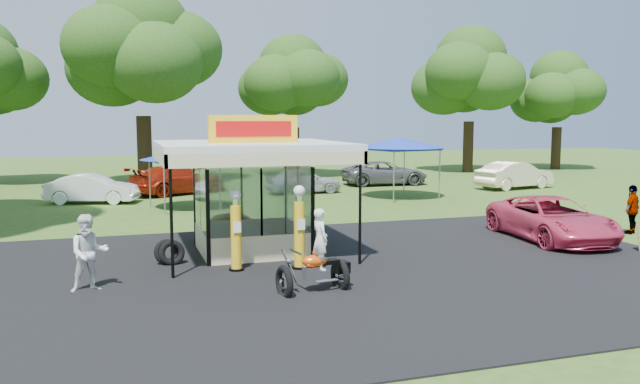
# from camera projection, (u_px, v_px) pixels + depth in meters

# --- Properties ---
(ground) EXTENTS (120.00, 120.00, 0.00)m
(ground) POSITION_uv_depth(u_px,v_px,m) (376.00, 290.00, 14.93)
(ground) COLOR #30541A
(ground) RESTS_ON ground
(asphalt_apron) EXTENTS (20.00, 14.00, 0.04)m
(asphalt_apron) POSITION_uv_depth(u_px,v_px,m) (347.00, 270.00, 16.82)
(asphalt_apron) COLOR black
(asphalt_apron) RESTS_ON ground
(gas_station_kiosk) EXTENTS (5.40, 5.40, 4.18)m
(gas_station_kiosk) POSITION_uv_depth(u_px,v_px,m) (251.00, 195.00, 18.84)
(gas_station_kiosk) COLOR white
(gas_station_kiosk) RESTS_ON ground
(gas_pump_left) EXTENTS (0.42, 0.42, 2.23)m
(gas_pump_left) POSITION_uv_depth(u_px,v_px,m) (236.00, 232.00, 16.57)
(gas_pump_left) COLOR black
(gas_pump_left) RESTS_ON ground
(gas_pump_right) EXTENTS (0.43, 0.43, 2.30)m
(gas_pump_right) POSITION_uv_depth(u_px,v_px,m) (299.00, 229.00, 16.78)
(gas_pump_right) COLOR black
(gas_pump_right) RESTS_ON ground
(motorcycle) EXTENTS (1.80, 1.06, 2.07)m
(motorcycle) POSITION_uv_depth(u_px,v_px,m) (318.00, 259.00, 14.62)
(motorcycle) COLOR black
(motorcycle) RESTS_ON ground
(spare_tires) EXTENTS (0.91, 0.63, 0.75)m
(spare_tires) POSITION_uv_depth(u_px,v_px,m) (169.00, 252.00, 17.37)
(spare_tires) COLOR black
(spare_tires) RESTS_ON ground
(kiosk_car) EXTENTS (2.82, 1.13, 0.96)m
(kiosk_car) POSITION_uv_depth(u_px,v_px,m) (238.00, 226.00, 21.08)
(kiosk_car) COLOR gold
(kiosk_car) RESTS_ON ground
(pink_sedan) EXTENTS (2.91, 5.46, 1.46)m
(pink_sedan) POSITION_uv_depth(u_px,v_px,m) (551.00, 219.00, 20.90)
(pink_sedan) COLOR #DA3B5E
(pink_sedan) RESTS_ON ground
(spectator_west) EXTENTS (1.00, 0.84, 1.84)m
(spectator_west) POSITION_uv_depth(u_px,v_px,m) (89.00, 253.00, 14.68)
(spectator_west) COLOR white
(spectator_west) RESTS_ON ground
(spectator_east_b) EXTENTS (1.11, 0.83, 1.75)m
(spectator_east_b) POSITION_uv_depth(u_px,v_px,m) (632.00, 209.00, 22.10)
(spectator_east_b) COLOR gray
(spectator_east_b) RESTS_ON ground
(bg_car_a) EXTENTS (4.55, 2.65, 1.42)m
(bg_car_a) POSITION_uv_depth(u_px,v_px,m) (92.00, 189.00, 30.21)
(bg_car_a) COLOR white
(bg_car_a) RESTS_ON ground
(bg_car_b) EXTENTS (5.83, 4.40, 1.57)m
(bg_car_b) POSITION_uv_depth(u_px,v_px,m) (178.00, 180.00, 33.93)
(bg_car_b) COLOR #981E0B
(bg_car_b) RESTS_ON ground
(bg_car_c) EXTENTS (4.20, 1.87, 1.40)m
(bg_car_c) POSITION_uv_depth(u_px,v_px,m) (303.00, 181.00, 34.31)
(bg_car_c) COLOR #B3B3B8
(bg_car_c) RESTS_ON ground
(bg_car_d) EXTENTS (5.41, 2.72, 1.47)m
(bg_car_d) POSITION_uv_depth(u_px,v_px,m) (385.00, 173.00, 38.76)
(bg_car_d) COLOR #5C5B5E
(bg_car_d) RESTS_ON ground
(bg_car_e) EXTENTS (5.10, 2.63, 1.60)m
(bg_car_e) POSITION_uv_depth(u_px,v_px,m) (515.00, 175.00, 36.57)
(bg_car_e) COLOR beige
(bg_car_e) RESTS_ON ground
(tent_west) EXTENTS (3.88, 3.88, 2.71)m
(tent_west) POSITION_uv_depth(u_px,v_px,m) (184.00, 155.00, 28.13)
(tent_west) COLOR gray
(tent_west) RESTS_ON ground
(tent_east) EXTENTS (4.47, 4.47, 3.13)m
(tent_east) POSITION_uv_depth(u_px,v_px,m) (400.00, 143.00, 32.08)
(tent_east) COLOR gray
(tent_east) RESTS_ON ground
(oak_far_c) EXTENTS (10.26, 10.26, 12.09)m
(oak_far_c) POSITION_uv_depth(u_px,v_px,m) (142.00, 61.00, 38.72)
(oak_far_c) COLOR black
(oak_far_c) RESTS_ON ground
(oak_far_d) EXTENTS (8.14, 8.14, 9.69)m
(oak_far_d) POSITION_uv_depth(u_px,v_px,m) (293.00, 89.00, 43.55)
(oak_far_d) COLOR black
(oak_far_d) RESTS_ON ground
(oak_far_e) EXTENTS (9.11, 9.11, 10.84)m
(oak_far_e) POSITION_uv_depth(u_px,v_px,m) (470.00, 81.00, 47.33)
(oak_far_e) COLOR black
(oak_far_e) RESTS_ON ground
(oak_far_f) EXTENTS (7.74, 7.74, 9.32)m
(oak_far_f) POSITION_uv_depth(u_px,v_px,m) (558.00, 95.00, 50.30)
(oak_far_f) COLOR black
(oak_far_f) RESTS_ON ground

